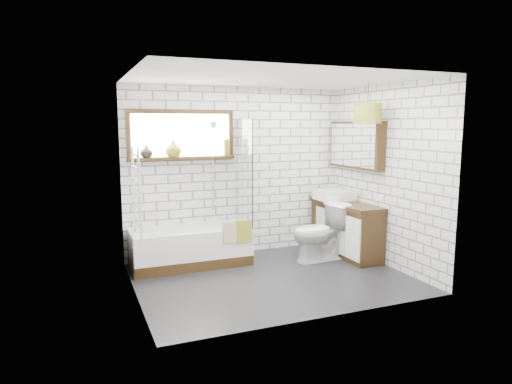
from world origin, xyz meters
name	(u,v)px	position (x,y,z in m)	size (l,w,h in m)	color
floor	(272,278)	(0.00, 0.00, -0.01)	(3.40, 2.60, 0.01)	black
ceiling	(274,78)	(0.00, 0.00, 2.50)	(3.40, 2.60, 0.01)	white
wall_back	(238,172)	(0.00, 1.30, 1.25)	(3.40, 0.01, 2.50)	white
wall_front	(327,197)	(0.00, -1.30, 1.25)	(3.40, 0.01, 2.50)	white
wall_left	(132,189)	(-1.70, 0.00, 1.25)	(0.01, 2.60, 2.50)	white
wall_right	(385,176)	(1.70, 0.00, 1.25)	(0.01, 2.60, 2.50)	white
window	(182,135)	(-0.85, 1.26, 1.80)	(1.52, 0.16, 0.68)	black
towel_radiator	(137,193)	(-1.66, 0.00, 1.20)	(0.06, 0.52, 1.00)	white
mirror_cabinet	(356,145)	(1.62, 0.60, 1.65)	(0.16, 1.20, 0.70)	black
shower_riser	(213,166)	(-0.40, 1.26, 1.35)	(0.02, 0.02, 1.30)	silver
bathtub	(190,247)	(-0.84, 0.94, 0.26)	(1.63, 0.72, 0.53)	white
shower_screen	(243,172)	(-0.04, 0.94, 1.28)	(0.02, 0.72, 1.50)	white
towel_green	(244,231)	(-0.17, 0.58, 0.51)	(0.23, 0.06, 0.31)	olive
towel_beige	(230,232)	(-0.37, 0.58, 0.51)	(0.21, 0.05, 0.28)	tan
vanity	(346,228)	(1.47, 0.59, 0.40)	(0.45, 1.40, 0.80)	black
basin	(335,195)	(1.41, 0.83, 0.88)	(0.52, 0.46, 0.15)	white
tap	(344,191)	(1.57, 0.83, 0.93)	(0.03, 0.03, 0.16)	silver
toilet	(320,232)	(0.95, 0.46, 0.41)	(0.81, 0.46, 0.83)	white
vase_olive	(173,150)	(-0.98, 1.23, 1.60)	(0.23, 0.23, 0.24)	olive
vase_dark	(146,153)	(-1.35, 1.23, 1.57)	(0.17, 0.17, 0.18)	black
bottle	(226,149)	(-0.20, 1.23, 1.60)	(0.07, 0.07, 0.24)	olive
pendant	(367,113)	(1.40, 0.05, 2.10)	(0.37, 0.37, 0.27)	olive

